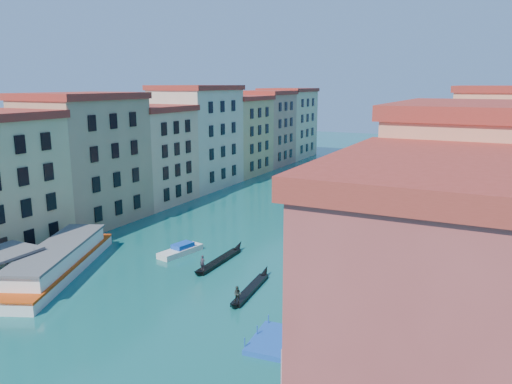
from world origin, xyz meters
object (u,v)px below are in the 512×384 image
gondola_fore (219,260)px  gondola_right (250,289)px  blue_dock (275,341)px  vaporetto_far (324,181)px  vaporetto_near (58,261)px

gondola_fore → gondola_right: gondola_fore is taller
gondola_fore → gondola_right: bearing=-40.9°
gondola_fore → blue_dock: size_ratio=2.07×
vaporetto_far → gondola_fore: bearing=-88.6°
vaporetto_near → gondola_fore: vaporetto_near is taller
vaporetto_near → gondola_right: size_ratio=2.00×
vaporetto_far → gondola_fore: vaporetto_far is taller
vaporetto_near → gondola_right: vaporetto_near is taller
gondola_fore → gondola_right: size_ratio=1.08×
vaporetto_far → vaporetto_near: bearing=-103.4°
gondola_fore → blue_dock: bearing=-46.9°
vaporetto_far → gondola_fore: 48.27m
vaporetto_far → blue_dock: size_ratio=3.92×
gondola_right → blue_dock: 10.67m
gondola_right → vaporetto_far: bearing=95.0°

